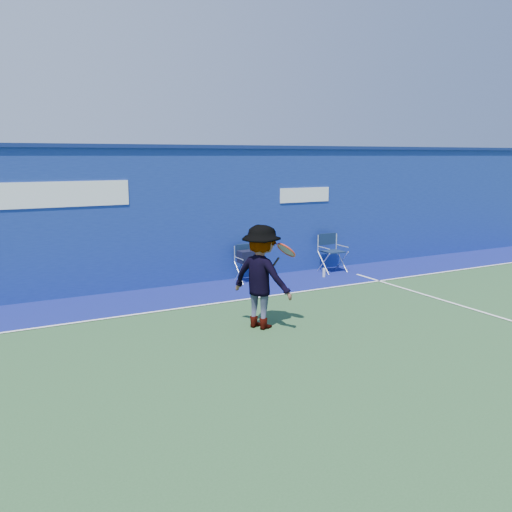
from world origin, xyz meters
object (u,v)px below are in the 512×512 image
directors_chair_left (249,266)px  directors_chair_right (332,260)px  water_bottle (324,273)px  tennis_player (262,277)px

directors_chair_left → directors_chair_right: bearing=-0.6°
water_bottle → tennis_player: tennis_player is taller
water_bottle → tennis_player: 4.17m
directors_chair_left → tennis_player: (-1.34, -3.09, 0.51)m
directors_chair_left → tennis_player: size_ratio=0.49×
directors_chair_right → water_bottle: bearing=-141.9°
directors_chair_left → water_bottle: size_ratio=3.86×
directors_chair_right → water_bottle: 0.71m
directors_chair_left → water_bottle: directors_chair_left is taller
directors_chair_left → tennis_player: tennis_player is taller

